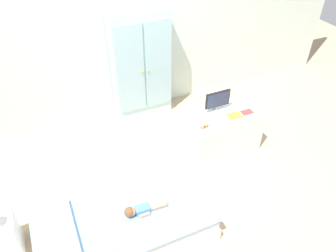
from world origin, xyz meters
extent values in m
cube|color=tan|center=(0.00, 0.00, -0.01)|extent=(10.00, 10.00, 0.02)
cube|color=silver|center=(0.00, 1.57, 1.35)|extent=(6.40, 0.05, 2.70)
cube|color=white|center=(-0.70, -0.32, 0.07)|extent=(1.55, 0.87, 0.15)
cube|color=silver|center=(-0.70, -0.32, 0.21)|extent=(1.51, 0.83, 0.13)
cube|color=#7AA8DB|center=(-0.70, -0.32, 0.29)|extent=(1.54, 0.86, 0.02)
cube|color=silver|center=(-1.27, -0.32, 0.32)|extent=(0.32, 0.62, 0.05)
cube|color=#4C84C6|center=(-0.53, -0.38, 0.32)|extent=(0.13, 0.08, 0.06)
cube|color=tan|center=(-0.38, -0.37, 0.31)|extent=(0.16, 0.04, 0.04)
cube|color=tan|center=(-0.39, -0.40, 0.31)|extent=(0.16, 0.04, 0.04)
cube|color=tan|center=(-0.53, -0.33, 0.31)|extent=(0.10, 0.03, 0.03)
cube|color=tan|center=(-0.53, -0.43, 0.31)|extent=(0.10, 0.03, 0.03)
sphere|color=tan|center=(-0.63, -0.38, 0.34)|extent=(0.09, 0.09, 0.09)
sphere|color=brown|center=(-0.65, -0.38, 0.34)|extent=(0.10, 0.10, 0.10)
cube|color=white|center=(-1.72, -0.09, 0.20)|extent=(0.29, 0.29, 0.39)
cube|color=silver|center=(0.15, 1.41, 0.71)|extent=(0.74, 0.23, 1.42)
cube|color=#9DC0C9|center=(-0.04, 1.29, 0.74)|extent=(0.35, 0.02, 1.16)
cube|color=#9DC0C9|center=(0.33, 1.29, 0.74)|extent=(0.35, 0.02, 1.16)
sphere|color=gold|center=(0.11, 1.27, 0.71)|extent=(0.02, 0.02, 0.02)
sphere|color=gold|center=(0.19, 1.27, 0.71)|extent=(0.02, 0.02, 0.02)
cube|color=silver|center=(0.74, 0.33, 0.26)|extent=(0.84, 0.43, 0.53)
cylinder|color=#99999E|center=(0.67, 0.41, 0.53)|extent=(0.10, 0.10, 0.01)
cylinder|color=#99999E|center=(0.67, 0.41, 0.56)|extent=(0.02, 0.02, 0.05)
cube|color=black|center=(0.67, 0.41, 0.68)|extent=(0.30, 0.02, 0.19)
cube|color=#28334C|center=(0.67, 0.39, 0.68)|extent=(0.28, 0.01, 0.17)
cube|color=#8E6642|center=(0.39, 0.20, 0.53)|extent=(0.09, 0.01, 0.01)
cube|color=#8E6642|center=(0.39, 0.18, 0.53)|extent=(0.09, 0.01, 0.01)
cube|color=#D1B289|center=(0.39, 0.19, 0.58)|extent=(0.06, 0.03, 0.03)
cylinder|color=#D1B289|center=(0.41, 0.20, 0.55)|extent=(0.01, 0.01, 0.02)
cylinder|color=#D1B289|center=(0.41, 0.18, 0.55)|extent=(0.01, 0.01, 0.02)
cylinder|color=#D1B289|center=(0.37, 0.20, 0.55)|extent=(0.01, 0.01, 0.02)
cylinder|color=#D1B289|center=(0.37, 0.18, 0.55)|extent=(0.01, 0.01, 0.02)
cylinder|color=#D1B289|center=(0.42, 0.19, 0.60)|extent=(0.02, 0.02, 0.02)
sphere|color=#D1B289|center=(0.42, 0.19, 0.62)|extent=(0.03, 0.03, 0.03)
cube|color=orange|center=(0.80, 0.23, 0.54)|extent=(0.15, 0.11, 0.02)
cube|color=#CC3838|center=(0.96, 0.23, 0.53)|extent=(0.13, 0.08, 0.01)
camera|label=1|loc=(-1.05, -2.10, 2.70)|focal=34.83mm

